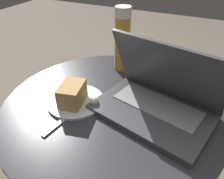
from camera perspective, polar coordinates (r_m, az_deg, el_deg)
The scene contains 5 objects.
table at distance 0.76m, azimuth 0.15°, elevation -10.46°, with size 0.69×0.69×0.52m.
laptop at distance 0.64m, azimuth 11.64°, elevation -2.51°, with size 0.37×0.29×0.22m.
beer_glass at distance 0.83m, azimuth 2.72°, elevation 12.87°, with size 0.06×0.06×0.24m.
snack_plate at distance 0.68m, azimuth -9.74°, elevation -1.93°, with size 0.18×0.18×0.07m.
fork at distance 0.66m, azimuth -10.57°, elevation -6.20°, with size 0.05×0.19×0.00m.
Camera 1 is at (0.23, -0.49, 0.94)m, focal length 35.00 mm.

